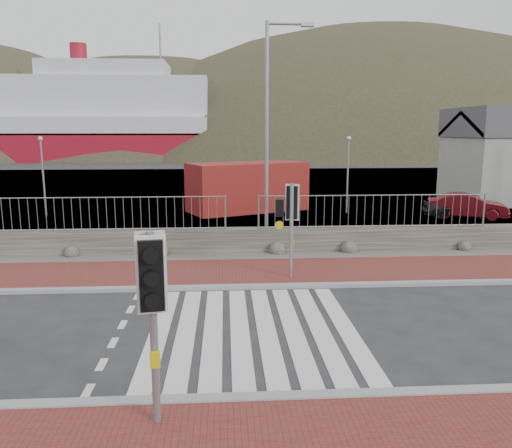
{
  "coord_description": "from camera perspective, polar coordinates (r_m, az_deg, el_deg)",
  "views": [
    {
      "loc": [
        -0.59,
        -10.57,
        4.43
      ],
      "look_at": [
        0.25,
        3.0,
        1.87
      ],
      "focal_mm": 35.0,
      "sensor_mm": 36.0,
      "label": 1
    }
  ],
  "objects": [
    {
      "name": "car_a",
      "position": [
        27.62,
        22.0,
        1.86
      ],
      "size": [
        3.56,
        2.01,
        1.14
      ],
      "primitive_type": "imported",
      "rotation": [
        0.0,
        0.0,
        1.36
      ],
      "color": "black",
      "rests_on": "ground"
    },
    {
      "name": "shipping_container",
      "position": [
        27.73,
        -0.98,
        4.27
      ],
      "size": [
        6.94,
        5.06,
        2.67
      ],
      "primitive_type": "cube",
      "rotation": [
        0.0,
        0.0,
        0.42
      ],
      "color": "maroon",
      "rests_on": "ground"
    },
    {
      "name": "water",
      "position": [
        73.6,
        -3.12,
        7.21
      ],
      "size": [
        220.0,
        50.0,
        0.05
      ],
      "primitive_type": "cube",
      "color": "#3F4C54",
      "rests_on": "ground"
    },
    {
      "name": "quay",
      "position": [
        38.73,
        -2.67,
        4.1
      ],
      "size": [
        120.0,
        40.0,
        0.5
      ],
      "primitive_type": "cube",
      "color": "#4C4C4F",
      "rests_on": "ground"
    },
    {
      "name": "sidewalk_far",
      "position": [
        15.7,
        -1.26,
        -5.56
      ],
      "size": [
        40.0,
        3.0,
        0.08
      ],
      "primitive_type": "cube",
      "color": "brown",
      "rests_on": "ground"
    },
    {
      "name": "zebra_crossing",
      "position": [
        11.47,
        -0.33,
        -12.01
      ],
      "size": [
        4.62,
        5.6,
        0.01
      ],
      "color": "silver",
      "rests_on": "ground"
    },
    {
      "name": "stone_wall",
      "position": [
        18.31,
        -1.62,
        -1.88
      ],
      "size": [
        40.0,
        0.6,
        0.9
      ],
      "primitive_type": "cube",
      "color": "#403D35",
      "rests_on": "ground"
    },
    {
      "name": "ferry",
      "position": [
        82.08,
        -20.99,
        10.63
      ],
      "size": [
        50.0,
        16.0,
        20.0
      ],
      "color": "maroon",
      "rests_on": "ground"
    },
    {
      "name": "railing",
      "position": [
        17.92,
        -1.63,
        2.3
      ],
      "size": [
        18.07,
        0.07,
        1.22
      ],
      "color": "gray",
      "rests_on": "stone_wall"
    },
    {
      "name": "ground",
      "position": [
        11.47,
        -0.33,
        -12.04
      ],
      "size": [
        220.0,
        220.0,
        0.0
      ],
      "primitive_type": "plane",
      "color": "#28282B",
      "rests_on": "ground"
    },
    {
      "name": "gravel_strip",
      "position": [
        17.63,
        -1.53,
        -3.78
      ],
      "size": [
        40.0,
        1.5,
        0.06
      ],
      "primitive_type": "cube",
      "color": "#59544C",
      "rests_on": "ground"
    },
    {
      "name": "car_b",
      "position": [
        27.64,
        22.98,
        1.93
      ],
      "size": [
        4.06,
        2.53,
        1.26
      ],
      "primitive_type": "imported",
      "rotation": [
        0.0,
        0.0,
        1.23
      ],
      "color": "#530B11",
      "rests_on": "ground"
    },
    {
      "name": "traffic_signal_far",
      "position": [
        14.73,
        3.94,
        1.52
      ],
      "size": [
        0.71,
        0.35,
        2.89
      ],
      "rotation": [
        0.0,
        0.0,
        2.92
      ],
      "color": "gray",
      "rests_on": "ground"
    },
    {
      "name": "kerb_near",
      "position": [
        8.76,
        0.85,
        -19.31
      ],
      "size": [
        40.0,
        0.25,
        0.12
      ],
      "primitive_type": "cube",
      "color": "gray",
      "rests_on": "ground"
    },
    {
      "name": "kerb_far",
      "position": [
        14.27,
        -1.02,
        -7.2
      ],
      "size": [
        40.0,
        0.25,
        0.12
      ],
      "primitive_type": "cube",
      "color": "gray",
      "rests_on": "ground"
    },
    {
      "name": "traffic_signal_near",
      "position": [
        7.42,
        -11.79,
        -7.24
      ],
      "size": [
        0.47,
        0.32,
        3.02
      ],
      "rotation": [
        0.0,
        0.0,
        0.15
      ],
      "color": "gray",
      "rests_on": "ground"
    },
    {
      "name": "hills_backdrop",
      "position": [
        102.49,
        0.67,
        -4.88
      ],
      "size": [
        254.0,
        90.0,
        100.0
      ],
      "color": "#2B321E",
      "rests_on": "ground"
    },
    {
      "name": "streetlight",
      "position": [
        18.75,
        1.68,
        11.33
      ],
      "size": [
        1.75,
        0.23,
        8.26
      ],
      "rotation": [
        0.0,
        0.0,
        0.01
      ],
      "color": "gray",
      "rests_on": "ground"
    }
  ]
}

